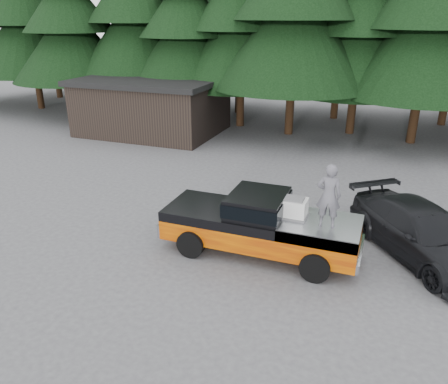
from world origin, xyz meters
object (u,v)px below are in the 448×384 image
(pickup_truck, at_px, (260,233))
(air_compressor, at_px, (293,208))
(utility_building, at_px, (153,105))
(parked_car, at_px, (422,233))
(man_on_bed, at_px, (329,196))

(pickup_truck, xyz_separation_m, air_compressor, (0.95, 0.07, 0.92))
(air_compressor, bearing_deg, utility_building, 134.28)
(parked_car, height_order, utility_building, utility_building)
(pickup_truck, distance_m, utility_building, 16.03)
(air_compressor, distance_m, man_on_bed, 1.21)
(man_on_bed, relative_size, parked_car, 0.34)
(man_on_bed, bearing_deg, utility_building, -48.42)
(pickup_truck, bearing_deg, air_compressor, 4.40)
(parked_car, bearing_deg, air_compressor, 164.04)
(utility_building, bearing_deg, man_on_bed, -44.78)
(air_compressor, distance_m, utility_building, 16.58)
(pickup_truck, relative_size, utility_building, 0.71)
(air_compressor, height_order, parked_car, air_compressor)
(pickup_truck, distance_m, parked_car, 4.81)
(air_compressor, relative_size, man_on_bed, 0.42)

